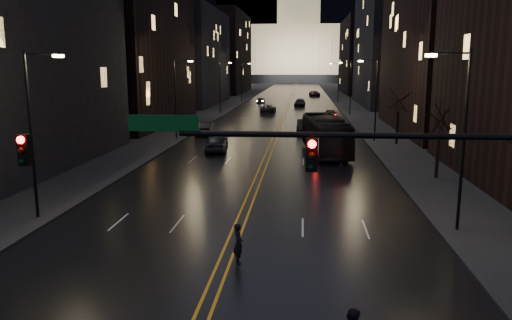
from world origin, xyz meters
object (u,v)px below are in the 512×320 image
(bus, at_px, (325,135))
(oncoming_car_b, at_px, (205,128))
(pedestrian_a, at_px, (238,244))
(oncoming_car_a, at_px, (216,143))
(receding_car_a, at_px, (304,126))
(traffic_signal, at_px, (393,173))

(bus, relative_size, oncoming_car_b, 2.44)
(oncoming_car_b, height_order, pedestrian_a, pedestrian_a)
(bus, xyz_separation_m, oncoming_car_a, (-10.47, -0.01, -0.91))
(bus, distance_m, oncoming_car_b, 17.93)
(oncoming_car_a, distance_m, receding_car_a, 17.72)
(traffic_signal, bearing_deg, oncoming_car_b, 108.13)
(bus, bearing_deg, oncoming_car_b, 133.72)
(traffic_signal, bearing_deg, receding_car_a, 93.08)
(traffic_signal, xyz_separation_m, pedestrian_a, (-5.30, 5.00, -4.23))
(traffic_signal, relative_size, bus, 1.36)
(oncoming_car_b, xyz_separation_m, receding_car_a, (11.81, 4.18, -0.08))
(oncoming_car_b, bearing_deg, pedestrian_a, 99.76)
(traffic_signal, xyz_separation_m, oncoming_car_a, (-11.04, 32.61, -4.24))
(oncoming_car_a, bearing_deg, receding_car_a, -123.39)
(oncoming_car_a, relative_size, oncoming_car_b, 0.97)
(oncoming_car_b, bearing_deg, traffic_signal, 104.75)
(oncoming_car_b, height_order, receding_car_a, oncoming_car_b)
(bus, xyz_separation_m, oncoming_car_b, (-13.83, 11.38, -0.91))
(oncoming_car_a, height_order, pedestrian_a, pedestrian_a)
(oncoming_car_b, distance_m, receding_car_a, 12.53)
(traffic_signal, distance_m, bus, 32.80)
(bus, height_order, receding_car_a, bus)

